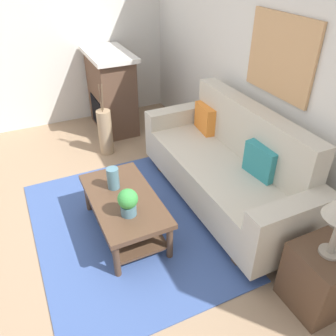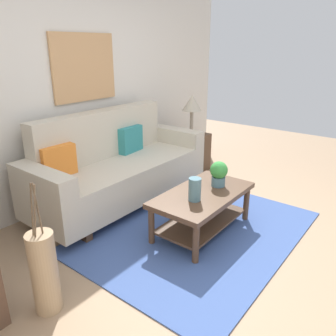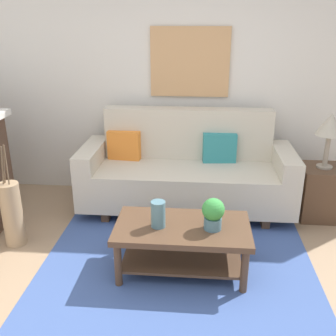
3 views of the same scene
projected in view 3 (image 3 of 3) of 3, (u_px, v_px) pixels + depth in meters
name	position (u px, v px, depth m)	size (l,w,h in m)	color
ground_plane	(173.00, 308.00, 2.87)	(9.58, 9.58, 0.00)	#9E7F60
wall_back	(187.00, 80.00, 4.41)	(5.58, 0.10, 2.70)	silver
area_rug	(177.00, 267.00, 3.33)	(2.33, 1.77, 0.01)	#3D5693
couch	(186.00, 172.00, 4.24)	(2.25, 0.84, 1.08)	beige
throw_pillow_orange	(124.00, 145.00, 4.32)	(0.36, 0.12, 0.32)	orange
throw_pillow_teal	(219.00, 148.00, 4.23)	(0.36, 0.12, 0.32)	teal
coffee_table	(182.00, 238.00, 3.19)	(1.10, 0.60, 0.43)	#513826
tabletop_vase	(158.00, 214.00, 3.10)	(0.12, 0.12, 0.22)	slate
potted_plant_tabletop	(213.00, 213.00, 3.05)	(0.18, 0.18, 0.26)	slate
side_table	(320.00, 192.00, 4.11)	(0.44, 0.44, 0.56)	#513826
table_lamp	(330.00, 127.00, 3.85)	(0.28, 0.28, 0.57)	gray
floor_vase	(12.00, 214.00, 3.58)	(0.19, 0.19, 0.62)	tan
floor_vase_branch_a	(7.00, 165.00, 3.41)	(0.01, 0.01, 0.36)	brown
floor_vase_branch_b	(4.00, 164.00, 3.42)	(0.01, 0.01, 0.36)	brown
floor_vase_branch_c	(2.00, 166.00, 3.39)	(0.01, 0.01, 0.36)	brown
framed_painting	(190.00, 62.00, 4.27)	(0.87, 0.03, 0.75)	tan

